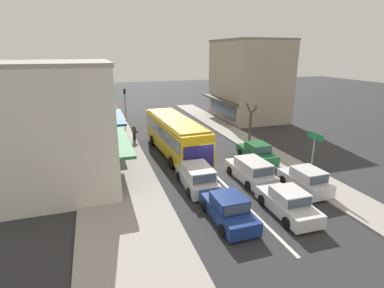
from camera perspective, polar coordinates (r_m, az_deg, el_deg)
The scene contains 19 objects.
ground_plane at distance 22.34m, azimuth 4.07°, elevation -5.58°, with size 140.00×140.00×0.00m, color #2D2D30.
lane_centre_line at distance 25.83m, azimuth 0.73°, elevation -2.29°, with size 0.20×28.00×0.01m, color silver.
sidewalk_left at distance 26.47m, azimuth -14.80°, elevation -2.25°, with size 5.20×44.00×0.14m, color #A39E96.
kerb_right at distance 29.98m, azimuth 10.75°, elevation 0.32°, with size 2.80×44.00×0.12m, color #A39E96.
shopfront_corner_near at distance 21.07m, azimuth -23.94°, elevation 3.08°, with size 7.79×8.07×8.09m.
shopfront_mid_block at distance 29.17m, azimuth -22.47°, elevation 5.69°, with size 8.56×7.77×6.90m.
shopfront_far_end at distance 37.20m, azimuth -21.74°, elevation 8.04°, with size 8.22×8.00×6.90m.
building_right_far at distance 40.52m, azimuth 10.70°, elevation 11.89°, with size 8.27×10.02×10.07m.
city_bus at distance 25.63m, azimuth -3.24°, elevation 1.92°, with size 3.08×10.95×3.23m.
sedan_adjacent_lane_trail at distance 16.34m, azimuth 6.89°, elevation -12.22°, with size 1.92×4.21×1.47m.
wagon_behind_bus_near at distance 19.82m, azimuth 0.93°, elevation -6.28°, with size 2.03×4.55×1.58m.
wagon_queue_far_back at distance 21.18m, azimuth 11.16°, elevation -5.02°, with size 1.99×4.53×1.58m.
sedan_adjacent_lane_lead at distance 17.63m, azimuth 17.79°, elevation -10.65°, with size 1.99×4.25×1.47m.
parked_hatchback_kerb_front at distance 20.75m, azimuth 20.78°, elevation -6.47°, with size 1.86×3.72×1.54m.
parked_sedan_kerb_second at distance 25.25m, azimuth 12.26°, elevation -1.59°, with size 1.98×4.24×1.47m.
traffic_light_downstreet at distance 38.94m, azimuth -12.66°, elevation 8.33°, with size 0.32×0.24×4.20m.
directional_road_sign at distance 21.55m, azimuth 22.24°, elevation -0.18°, with size 0.10×1.40×3.60m.
street_tree_right at distance 29.59m, azimuth 11.04°, elevation 3.71°, with size 1.42×1.79×4.06m.
pedestrian_with_handbag_near at distance 30.10m, azimuth -10.97°, elevation 2.37°, with size 0.56×0.55×1.63m.
Camera 1 is at (-7.92, -19.00, 8.70)m, focal length 28.00 mm.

